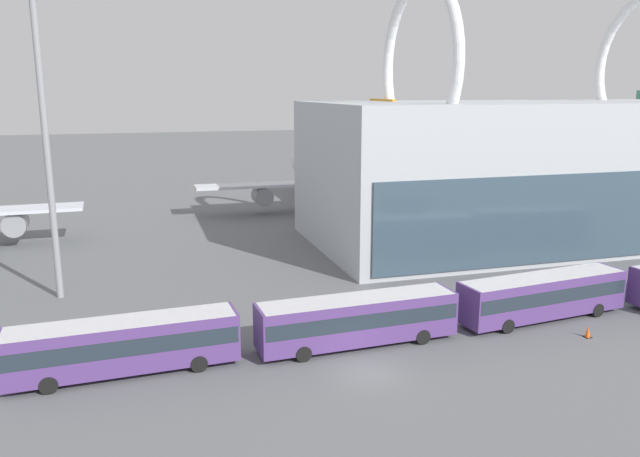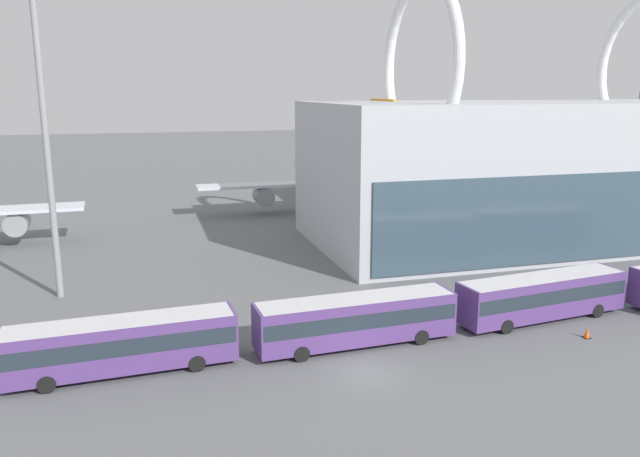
% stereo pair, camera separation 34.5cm
% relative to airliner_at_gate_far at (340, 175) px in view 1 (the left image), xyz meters
% --- Properties ---
extents(ground_plane, '(440.00, 440.00, 0.00)m').
position_rel_airliner_at_gate_far_xyz_m(ground_plane, '(-14.45, -49.11, -4.77)').
color(ground_plane, slate).
extents(airliner_at_gate_far, '(39.49, 39.91, 15.15)m').
position_rel_airliner_at_gate_far_xyz_m(airliner_at_gate_far, '(0.00, 0.00, 0.00)').
color(airliner_at_gate_far, silver).
rests_on(airliner_at_gate_far, ground_plane).
extents(airliner_parked_remote, '(34.79, 34.20, 16.06)m').
position_rel_airliner_at_gate_far_xyz_m(airliner_parked_remote, '(48.74, -1.39, 0.47)').
color(airliner_parked_remote, white).
rests_on(airliner_parked_remote, ground_plane).
extents(shuttle_bus_0, '(13.22, 3.44, 3.19)m').
position_rel_airliner_at_gate_far_xyz_m(shuttle_bus_0, '(-28.02, -45.23, -2.89)').
color(shuttle_bus_0, '#56387A').
rests_on(shuttle_bus_0, ground_plane).
extents(shuttle_bus_1, '(13.21, 3.37, 3.19)m').
position_rel_airliner_at_gate_far_xyz_m(shuttle_bus_1, '(-13.69, -45.19, -2.89)').
color(shuttle_bus_1, '#56387A').
rests_on(shuttle_bus_1, ground_plane).
extents(shuttle_bus_2, '(13.31, 4.20, 3.19)m').
position_rel_airliner_at_gate_far_xyz_m(shuttle_bus_2, '(0.64, -44.44, -2.89)').
color(shuttle_bus_2, '#56387A').
rests_on(shuttle_bus_2, ground_plane).
extents(floodlight_mast, '(2.33, 2.33, 23.83)m').
position_rel_airliner_at_gate_far_xyz_m(floodlight_mast, '(-33.15, -29.52, 10.90)').
color(floodlight_mast, gray).
rests_on(floodlight_mast, ground_plane).
extents(lane_stripe_1, '(6.37, 2.75, 0.01)m').
position_rel_airliner_at_gate_far_xyz_m(lane_stripe_1, '(-32.05, -40.44, -4.77)').
color(lane_stripe_1, yellow).
rests_on(lane_stripe_1, ground_plane).
extents(lane_stripe_3, '(8.92, 3.53, 0.01)m').
position_rel_airliner_at_gate_far_xyz_m(lane_stripe_3, '(-5.14, -41.70, -4.77)').
color(lane_stripe_3, yellow).
rests_on(lane_stripe_3, ground_plane).
extents(traffic_cone_2, '(0.49, 0.49, 0.80)m').
position_rel_airliner_at_gate_far_xyz_m(traffic_cone_2, '(1.51, -48.30, -4.38)').
color(traffic_cone_2, black).
rests_on(traffic_cone_2, ground_plane).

